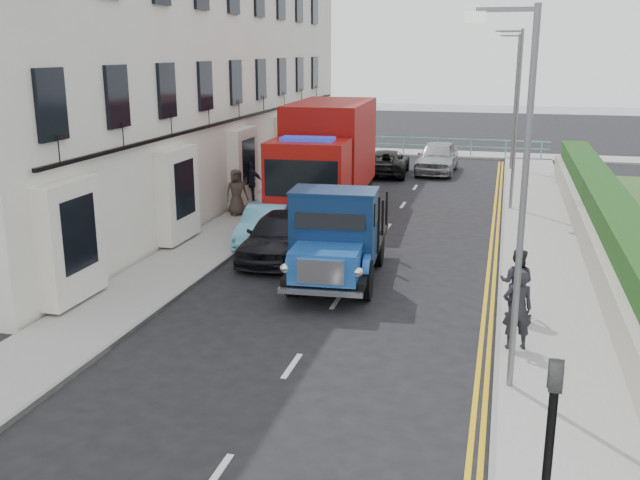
{
  "coord_description": "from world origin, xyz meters",
  "views": [
    {
      "loc": [
        3.91,
        -14.81,
        6.27
      ],
      "look_at": [
        -0.63,
        2.71,
        1.4
      ],
      "focal_mm": 40.0,
      "sensor_mm": 36.0,
      "label": 1
    }
  ],
  "objects_px": {
    "red_lorry": "(326,156)",
    "lamp_mid": "(514,110)",
    "bedford_lorry": "(335,243)",
    "parked_car_front": "(279,235)",
    "pedestrian_east_near": "(517,309)",
    "lamp_near": "(517,183)",
    "lamp_far": "(513,94)"
  },
  "relations": [
    {
      "from": "lamp_near",
      "to": "parked_car_front",
      "type": "bearing_deg",
      "value": 132.77
    },
    {
      "from": "red_lorry",
      "to": "parked_car_front",
      "type": "bearing_deg",
      "value": -91.82
    },
    {
      "from": "red_lorry",
      "to": "lamp_mid",
      "type": "bearing_deg",
      "value": 15.56
    },
    {
      "from": "lamp_far",
      "to": "parked_car_front",
      "type": "distance_m",
      "value": 20.13
    },
    {
      "from": "lamp_near",
      "to": "red_lorry",
      "type": "distance_m",
      "value": 15.45
    },
    {
      "from": "lamp_far",
      "to": "bedford_lorry",
      "type": "xyz_separation_m",
      "value": [
        -4.51,
        -20.82,
        -2.77
      ]
    },
    {
      "from": "lamp_near",
      "to": "parked_car_front",
      "type": "distance_m",
      "value": 10.5
    },
    {
      "from": "red_lorry",
      "to": "lamp_near",
      "type": "bearing_deg",
      "value": -66.13
    },
    {
      "from": "lamp_mid",
      "to": "parked_car_front",
      "type": "distance_m",
      "value": 11.48
    },
    {
      "from": "bedford_lorry",
      "to": "red_lorry",
      "type": "bearing_deg",
      "value": 101.23
    },
    {
      "from": "lamp_far",
      "to": "pedestrian_east_near",
      "type": "xyz_separation_m",
      "value": [
        0.22,
        -24.2,
        -3.0
      ]
    },
    {
      "from": "bedford_lorry",
      "to": "lamp_far",
      "type": "bearing_deg",
      "value": 73.49
    },
    {
      "from": "lamp_mid",
      "to": "red_lorry",
      "type": "bearing_deg",
      "value": -161.67
    },
    {
      "from": "lamp_far",
      "to": "red_lorry",
      "type": "height_order",
      "value": "lamp_far"
    },
    {
      "from": "lamp_far",
      "to": "bedford_lorry",
      "type": "height_order",
      "value": "lamp_far"
    },
    {
      "from": "parked_car_front",
      "to": "pedestrian_east_near",
      "type": "bearing_deg",
      "value": -38.32
    },
    {
      "from": "bedford_lorry",
      "to": "parked_car_front",
      "type": "relative_size",
      "value": 1.35
    },
    {
      "from": "pedestrian_east_near",
      "to": "lamp_mid",
      "type": "bearing_deg",
      "value": -104.68
    },
    {
      "from": "lamp_near",
      "to": "lamp_far",
      "type": "bearing_deg",
      "value": 90.0
    },
    {
      "from": "bedford_lorry",
      "to": "parked_car_front",
      "type": "height_order",
      "value": "bedford_lorry"
    },
    {
      "from": "bedford_lorry",
      "to": "red_lorry",
      "type": "relative_size",
      "value": 0.7
    },
    {
      "from": "lamp_near",
      "to": "pedestrian_east_near",
      "type": "xyz_separation_m",
      "value": [
        0.22,
        1.8,
        -3.0
      ]
    },
    {
      "from": "lamp_far",
      "to": "bedford_lorry",
      "type": "distance_m",
      "value": 21.49
    },
    {
      "from": "lamp_far",
      "to": "bedford_lorry",
      "type": "relative_size",
      "value": 1.21
    },
    {
      "from": "lamp_far",
      "to": "bedford_lorry",
      "type": "bearing_deg",
      "value": -102.23
    },
    {
      "from": "lamp_mid",
      "to": "pedestrian_east_near",
      "type": "distance_m",
      "value": 14.52
    },
    {
      "from": "bedford_lorry",
      "to": "pedestrian_east_near",
      "type": "xyz_separation_m",
      "value": [
        4.73,
        -3.38,
        -0.23
      ]
    },
    {
      "from": "lamp_near",
      "to": "bedford_lorry",
      "type": "distance_m",
      "value": 7.4
    },
    {
      "from": "lamp_far",
      "to": "red_lorry",
      "type": "xyz_separation_m",
      "value": [
        -6.88,
        -12.28,
        -1.72
      ]
    },
    {
      "from": "lamp_near",
      "to": "red_lorry",
      "type": "xyz_separation_m",
      "value": [
        -6.88,
        13.72,
        -1.72
      ]
    },
    {
      "from": "lamp_far",
      "to": "pedestrian_east_near",
      "type": "relative_size",
      "value": 3.99
    },
    {
      "from": "bedford_lorry",
      "to": "red_lorry",
      "type": "distance_m",
      "value": 8.93
    }
  ]
}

